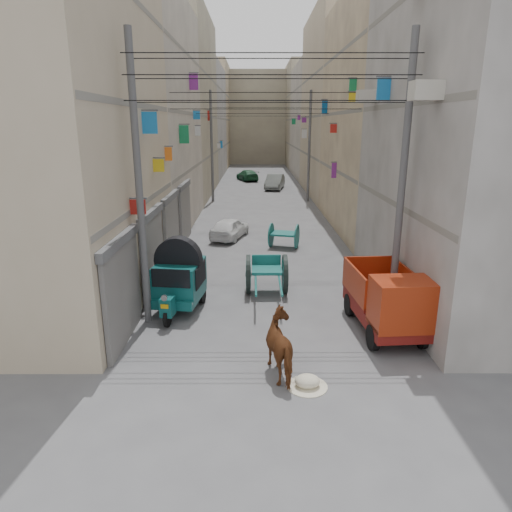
{
  "coord_description": "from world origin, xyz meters",
  "views": [
    {
      "loc": [
        -0.43,
        -6.5,
        5.63
      ],
      "look_at": [
        -0.4,
        6.5,
        1.87
      ],
      "focal_mm": 32.0,
      "sensor_mm": 36.0,
      "label": 1
    }
  ],
  "objects_px": {
    "tonga_cart": "(267,273)",
    "horse": "(285,346)",
    "feed_sack": "(307,381)",
    "distant_car_green": "(247,175)",
    "second_cart": "(284,235)",
    "auto_rickshaw": "(179,278)",
    "mini_truck": "(390,305)",
    "distant_car_grey": "(275,182)",
    "distant_car_white": "(230,228)"
  },
  "relations": [
    {
      "from": "tonga_cart",
      "to": "horse",
      "type": "bearing_deg",
      "value": -87.42
    },
    {
      "from": "feed_sack",
      "to": "distant_car_green",
      "type": "relative_size",
      "value": 0.15
    },
    {
      "from": "distant_car_green",
      "to": "second_cart",
      "type": "bearing_deg",
      "value": 76.48
    },
    {
      "from": "auto_rickshaw",
      "to": "horse",
      "type": "xyz_separation_m",
      "value": [
        3.03,
        -3.9,
        -0.34
      ]
    },
    {
      "from": "tonga_cart",
      "to": "horse",
      "type": "distance_m",
      "value": 5.36
    },
    {
      "from": "mini_truck",
      "to": "second_cart",
      "type": "distance_m",
      "value": 9.71
    },
    {
      "from": "distant_car_grey",
      "to": "horse",
      "type": "bearing_deg",
      "value": -82.03
    },
    {
      "from": "auto_rickshaw",
      "to": "horse",
      "type": "height_order",
      "value": "auto_rickshaw"
    },
    {
      "from": "distant_car_white",
      "to": "distant_car_grey",
      "type": "xyz_separation_m",
      "value": [
        3.09,
        18.52,
        0.11
      ]
    },
    {
      "from": "auto_rickshaw",
      "to": "second_cart",
      "type": "relative_size",
      "value": 1.68
    },
    {
      "from": "horse",
      "to": "distant_car_grey",
      "type": "xyz_separation_m",
      "value": [
        1.13,
        31.75,
        -0.06
      ]
    },
    {
      "from": "tonga_cart",
      "to": "distant_car_grey",
      "type": "xyz_separation_m",
      "value": [
        1.4,
        26.39,
        -0.05
      ]
    },
    {
      "from": "second_cart",
      "to": "distant_car_white",
      "type": "xyz_separation_m",
      "value": [
        -2.65,
        1.83,
        -0.07
      ]
    },
    {
      "from": "feed_sack",
      "to": "distant_car_white",
      "type": "xyz_separation_m",
      "value": [
        -2.44,
        13.78,
        0.4
      ]
    },
    {
      "from": "auto_rickshaw",
      "to": "distant_car_green",
      "type": "distance_m",
      "value": 34.4
    },
    {
      "from": "feed_sack",
      "to": "horse",
      "type": "xyz_separation_m",
      "value": [
        -0.48,
        0.55,
        0.58
      ]
    },
    {
      "from": "second_cart",
      "to": "auto_rickshaw",
      "type": "bearing_deg",
      "value": -101.3
    },
    {
      "from": "tonga_cart",
      "to": "mini_truck",
      "type": "bearing_deg",
      "value": -46.5
    },
    {
      "from": "feed_sack",
      "to": "horse",
      "type": "height_order",
      "value": "horse"
    },
    {
      "from": "tonga_cart",
      "to": "second_cart",
      "type": "relative_size",
      "value": 1.93
    },
    {
      "from": "second_cart",
      "to": "distant_car_green",
      "type": "height_order",
      "value": "second_cart"
    },
    {
      "from": "feed_sack",
      "to": "distant_car_white",
      "type": "height_order",
      "value": "distant_car_white"
    },
    {
      "from": "mini_truck",
      "to": "second_cart",
      "type": "height_order",
      "value": "mini_truck"
    },
    {
      "from": "mini_truck",
      "to": "second_cart",
      "type": "relative_size",
      "value": 2.24
    },
    {
      "from": "mini_truck",
      "to": "distant_car_white",
      "type": "height_order",
      "value": "mini_truck"
    },
    {
      "from": "feed_sack",
      "to": "second_cart",
      "type": "bearing_deg",
      "value": 88.99
    },
    {
      "from": "feed_sack",
      "to": "distant_car_green",
      "type": "height_order",
      "value": "distant_car_green"
    },
    {
      "from": "mini_truck",
      "to": "distant_car_grey",
      "type": "distance_m",
      "value": 29.83
    },
    {
      "from": "second_cart",
      "to": "distant_car_grey",
      "type": "relative_size",
      "value": 0.39
    },
    {
      "from": "horse",
      "to": "distant_car_white",
      "type": "relative_size",
      "value": 0.53
    },
    {
      "from": "feed_sack",
      "to": "distant_car_green",
      "type": "distance_m",
      "value": 38.86
    },
    {
      "from": "auto_rickshaw",
      "to": "mini_truck",
      "type": "height_order",
      "value": "mini_truck"
    },
    {
      "from": "distant_car_green",
      "to": "tonga_cart",
      "type": "bearing_deg",
      "value": 73.96
    },
    {
      "from": "mini_truck",
      "to": "distant_car_grey",
      "type": "height_order",
      "value": "mini_truck"
    },
    {
      "from": "mini_truck",
      "to": "auto_rickshaw",
      "type": "bearing_deg",
      "value": 158.22
    },
    {
      "from": "auto_rickshaw",
      "to": "distant_car_grey",
      "type": "relative_size",
      "value": 0.66
    },
    {
      "from": "mini_truck",
      "to": "distant_car_grey",
      "type": "bearing_deg",
      "value": 89.52
    },
    {
      "from": "horse",
      "to": "distant_car_white",
      "type": "height_order",
      "value": "horse"
    },
    {
      "from": "second_cart",
      "to": "distant_car_grey",
      "type": "bearing_deg",
      "value": 103.85
    },
    {
      "from": "auto_rickshaw",
      "to": "distant_car_grey",
      "type": "distance_m",
      "value": 28.16
    },
    {
      "from": "distant_car_grey",
      "to": "tonga_cart",
      "type": "bearing_deg",
      "value": -83.04
    },
    {
      "from": "second_cart",
      "to": "distant_car_green",
      "type": "bearing_deg",
      "value": 109.62
    },
    {
      "from": "distant_car_grey",
      "to": "distant_car_green",
      "type": "height_order",
      "value": "distant_car_grey"
    },
    {
      "from": "mini_truck",
      "to": "distant_car_green",
      "type": "distance_m",
      "value": 36.55
    },
    {
      "from": "auto_rickshaw",
      "to": "distant_car_white",
      "type": "distance_m",
      "value": 9.41
    },
    {
      "from": "second_cart",
      "to": "distant_car_white",
      "type": "distance_m",
      "value": 3.22
    },
    {
      "from": "feed_sack",
      "to": "distant_car_green",
      "type": "bearing_deg",
      "value": 92.84
    },
    {
      "from": "auto_rickshaw",
      "to": "tonga_cart",
      "type": "distance_m",
      "value": 3.14
    },
    {
      "from": "second_cart",
      "to": "distant_car_green",
      "type": "xyz_separation_m",
      "value": [
        -2.13,
        26.86,
        -0.06
      ]
    },
    {
      "from": "distant_car_white",
      "to": "mini_truck",
      "type": "bearing_deg",
      "value": 130.43
    }
  ]
}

